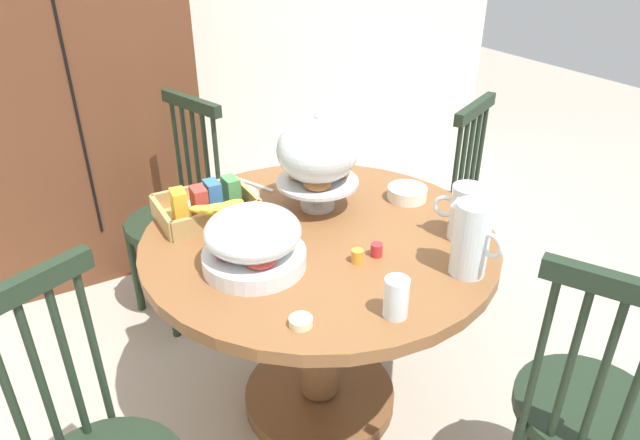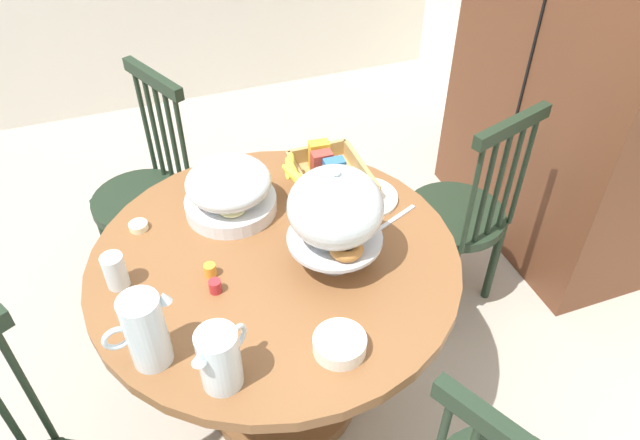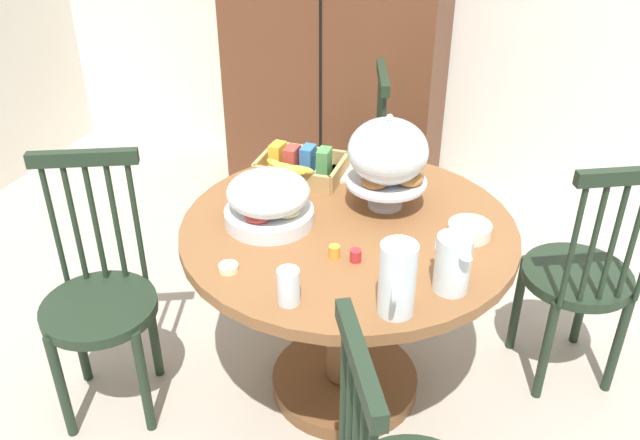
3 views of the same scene
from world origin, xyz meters
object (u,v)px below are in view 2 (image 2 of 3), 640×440
fruit_platter_covered (229,190)px  milk_pitcher (220,361)px  cereal_bowl (340,344)px  wooden_armoire (592,40)px  orange_juice_pitcher (146,334)px  pastry_stand_with_dome (335,211)px  butter_dish (138,226)px  windsor_chair_far_side (146,198)px  china_plate_small (352,180)px  dining_table (277,306)px  china_plate_large (365,197)px  drinking_glass (115,271)px  cereal_basket (326,175)px  windsor_chair_facing_door (459,218)px

fruit_platter_covered → milk_pitcher: (0.64, -0.17, -0.00)m
cereal_bowl → milk_pitcher: bearing=-92.2°
wooden_armoire → orange_juice_pitcher: size_ratio=8.96×
pastry_stand_with_dome → butter_dish: bearing=-123.3°
fruit_platter_covered → milk_pitcher: size_ratio=1.69×
milk_pitcher → butter_dish: (-0.65, -0.13, -0.07)m
windsor_chair_far_side → china_plate_small: size_ratio=6.50×
dining_table → milk_pitcher: size_ratio=6.37×
china_plate_large → butter_dish: size_ratio=3.67×
dining_table → drinking_glass: 0.54m
cereal_basket → china_plate_small: cereal_basket is taller
milk_pitcher → drinking_glass: size_ratio=1.61×
cereal_basket → china_plate_large: (0.11, 0.10, -0.04)m
pastry_stand_with_dome → butter_dish: pastry_stand_with_dome is taller
dining_table → orange_juice_pitcher: size_ratio=5.16×
milk_pitcher → butter_dish: bearing=-168.9°
windsor_chair_far_side → orange_juice_pitcher: windsor_chair_far_side is taller
china_plate_small → pastry_stand_with_dome: bearing=-30.2°
milk_pitcher → windsor_chair_facing_door: bearing=120.0°
windsor_chair_far_side → china_plate_large: (0.64, 0.70, 0.29)m
orange_juice_pitcher → drinking_glass: orange_juice_pitcher is taller
wooden_armoire → fruit_platter_covered: 1.60m
wooden_armoire → china_plate_small: bearing=-77.1°
pastry_stand_with_dome → windsor_chair_facing_door: bearing=116.0°
wooden_armoire → milk_pitcher: 1.97m
china_plate_small → windsor_chair_far_side: bearing=-128.6°
fruit_platter_covered → drinking_glass: size_ratio=2.73×
butter_dish → orange_juice_pitcher: bearing=-3.0°
wooden_armoire → cereal_bowl: (0.90, -1.44, -0.22)m
windsor_chair_far_side → milk_pitcher: bearing=4.2°
windsor_chair_facing_door → cereal_bowl: size_ratio=6.96×
windsor_chair_facing_door → butter_dish: size_ratio=16.25×
orange_juice_pitcher → butter_dish: bearing=177.0°
windsor_chair_facing_door → butter_dish: (-0.03, -1.20, 0.30)m
cereal_basket → china_plate_small: (0.02, 0.09, -0.03)m
butter_dish → china_plate_large: bearing=81.9°
butter_dish → milk_pitcher: bearing=11.1°
pastry_stand_with_dome → orange_juice_pitcher: (0.17, -0.56, -0.10)m
wooden_armoire → cereal_bowl: 1.72m
orange_juice_pitcher → wooden_armoire: bearing=112.0°
pastry_stand_with_dome → china_plate_large: (-0.24, 0.21, -0.19)m
pastry_stand_with_dome → china_plate_large: size_ratio=1.56×
windsor_chair_facing_door → cereal_basket: windsor_chair_facing_door is taller
windsor_chair_facing_door → milk_pitcher: windsor_chair_facing_door is taller
china_plate_small → windsor_chair_facing_door: bearing=88.9°
cereal_bowl → butter_dish: cereal_bowl is taller
pastry_stand_with_dome → fruit_platter_covered: 0.43m
dining_table → china_plate_large: 0.47m
windsor_chair_facing_door → china_plate_large: (0.08, -0.46, 0.29)m
windsor_chair_facing_door → milk_pitcher: size_ratio=5.50×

